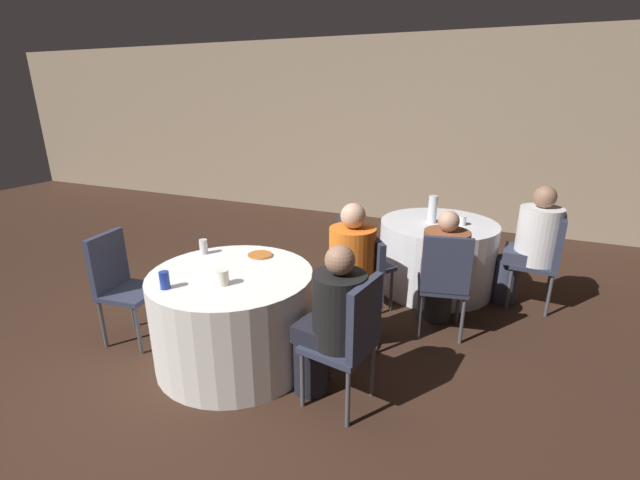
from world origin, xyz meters
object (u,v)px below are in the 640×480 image
person_white_shirt (529,245)px  soda_can_silver (204,247)px  soda_can_blue (165,280)px  chair_far_east (546,254)px  pizza_plate_near (260,255)px  chair_near_northeast (363,283)px  table_near (234,317)px  chair_near_west (119,278)px  chair_near_east (352,334)px  chair_far_southwest (359,257)px  bottle_far (433,209)px  table_far (436,255)px  person_orange_shirt (344,277)px  chair_far_south (444,277)px  person_black_shirt (329,323)px  person_floral_shirt (443,268)px

person_white_shirt → soda_can_silver: size_ratio=9.74×
person_white_shirt → soda_can_blue: person_white_shirt is taller
chair_far_east → pizza_plate_near: size_ratio=4.57×
chair_far_east → chair_near_northeast: bearing=136.6°
table_near → chair_near_west: chair_near_west is taller
table_near → soda_can_silver: (-0.43, 0.25, 0.42)m
table_near → soda_can_blue: 0.63m
chair_near_east → pizza_plate_near: size_ratio=4.57×
chair_far_southwest → bottle_far: size_ratio=3.30×
table_far → person_white_shirt: bearing=-3.5°
chair_near_east → table_near: bearing=90.0°
chair_near_east → person_orange_shirt: bearing=33.7°
table_near → chair_near_west: 1.04m
chair_near_east → chair_near_northeast: bearing=22.3°
table_far → chair_near_east: (-0.20, -2.10, 0.19)m
chair_near_east → chair_far_southwest: bearing=26.0°
chair_far_south → soda_can_silver: chair_far_south is taller
table_far → chair_near_west: (-2.22, -2.06, 0.19)m
person_black_shirt → pizza_plate_near: person_black_shirt is taller
chair_far_southwest → chair_near_northeast: bearing=-33.0°
person_floral_shirt → bottle_far: 0.87m
table_near → soda_can_blue: soda_can_blue is taller
chair_near_west → person_floral_shirt: size_ratio=0.85×
table_far → soda_can_silver: 2.39m
chair_near_east → person_white_shirt: size_ratio=0.78×
soda_can_blue → person_floral_shirt: bearing=42.7°
chair_near_northeast → person_floral_shirt: size_ratio=0.85×
table_far → person_orange_shirt: (-0.50, -1.44, 0.26)m
chair_far_south → person_orange_shirt: size_ratio=0.77×
person_orange_shirt → chair_far_south: bearing=-92.3°
chair_far_east → chair_far_southwest: size_ratio=1.00×
chair_near_east → person_black_shirt: 0.17m
chair_near_west → person_white_shirt: (3.07, 2.01, 0.07)m
chair_far_southwest → person_white_shirt: size_ratio=0.78×
table_near → bottle_far: bearing=59.1°
person_orange_shirt → soda_can_blue: bearing=97.8°
chair_far_east → person_orange_shirt: bearing=135.9°
table_near → table_far: 2.28m
soda_can_blue → person_orange_shirt: bearing=42.9°
table_near → chair_far_east: 2.91m
chair_far_south → person_floral_shirt: bearing=90.0°
table_far → chair_far_east: bearing=-3.5°
chair_near_east → chair_far_south: same height
chair_near_west → person_white_shirt: size_ratio=0.78×
chair_near_east → person_orange_shirt: person_orange_shirt is taller
person_floral_shirt → bottle_far: (-0.24, 0.79, 0.30)m
soda_can_silver → bottle_far: (1.57, 1.65, 0.08)m
chair_far_south → bottle_far: bottle_far is taller
person_black_shirt → soda_can_blue: bearing=112.5°
chair_near_west → soda_can_blue: (0.76, -0.27, 0.24)m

